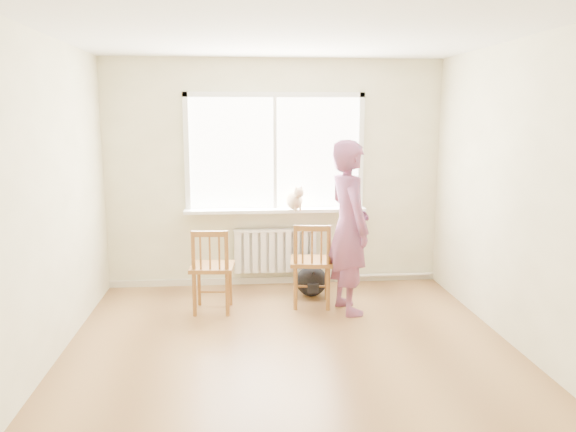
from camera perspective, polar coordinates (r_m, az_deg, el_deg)
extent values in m
plane|color=#9B6E3F|center=(4.89, 0.55, -14.49)|extent=(4.50, 4.50, 0.00)
plane|color=white|center=(4.49, 0.61, 18.59)|extent=(4.50, 4.50, 0.00)
cube|color=#EDE6BE|center=(6.72, -1.35, 4.27)|extent=(4.00, 0.01, 2.70)
cube|color=white|center=(6.68, -1.35, 6.39)|extent=(2.00, 0.02, 1.30)
cube|color=white|center=(6.65, -1.36, 12.23)|extent=(2.12, 0.05, 0.06)
cube|color=white|center=(6.67, -10.25, 6.22)|extent=(0.06, 0.05, 1.42)
cube|color=white|center=(6.81, 7.40, 6.38)|extent=(0.06, 0.05, 1.42)
cube|color=white|center=(6.66, -1.33, 6.38)|extent=(0.04, 0.05, 1.30)
cube|color=white|center=(6.67, -1.27, 0.59)|extent=(2.15, 0.22, 0.04)
cube|color=white|center=(6.83, -1.29, -3.51)|extent=(1.00, 0.02, 0.55)
cube|color=white|center=(6.78, -1.26, -3.61)|extent=(1.00, 0.10, 0.51)
cube|color=white|center=(6.73, -1.27, -1.46)|extent=(1.00, 0.12, 0.03)
cylinder|color=silver|center=(7.10, 8.90, -5.98)|extent=(1.40, 0.04, 0.04)
cube|color=beige|center=(6.97, -1.29, -6.52)|extent=(4.00, 0.03, 0.08)
cube|color=brown|center=(5.96, -7.70, -5.15)|extent=(0.48, 0.46, 0.04)
cylinder|color=brown|center=(6.17, -5.89, -6.88)|extent=(0.04, 0.04, 0.48)
cylinder|color=brown|center=(6.21, -9.02, -6.84)|extent=(0.04, 0.04, 0.48)
cylinder|color=brown|center=(5.85, -6.18, -7.85)|extent=(0.04, 0.04, 0.48)
cylinder|color=brown|center=(5.89, -9.49, -7.80)|extent=(0.04, 0.04, 0.48)
cylinder|color=brown|center=(5.79, -6.22, -5.86)|extent=(0.04, 0.04, 0.90)
cylinder|color=brown|center=(5.83, -9.55, -5.83)|extent=(0.04, 0.04, 0.90)
cube|color=brown|center=(5.71, -7.99, -1.82)|extent=(0.37, 0.07, 0.06)
cylinder|color=brown|center=(5.74, -7.00, -3.67)|extent=(0.02, 0.02, 0.36)
cylinder|color=brown|center=(5.75, -7.95, -3.67)|extent=(0.02, 0.02, 0.36)
cylinder|color=brown|center=(5.76, -8.89, -3.66)|extent=(0.02, 0.02, 0.36)
cube|color=brown|center=(6.09, 2.42, -4.63)|extent=(0.50, 0.48, 0.04)
cylinder|color=brown|center=(6.33, 3.95, -6.36)|extent=(0.04, 0.04, 0.49)
cylinder|color=brown|center=(6.32, 0.80, -6.35)|extent=(0.04, 0.04, 0.49)
cylinder|color=brown|center=(6.00, 4.09, -7.30)|extent=(0.04, 0.04, 0.49)
cylinder|color=brown|center=(5.99, 0.75, -7.30)|extent=(0.04, 0.04, 0.49)
cylinder|color=brown|center=(5.93, 4.12, -5.31)|extent=(0.04, 0.04, 0.92)
cylinder|color=brown|center=(5.93, 0.76, -5.30)|extent=(0.04, 0.04, 0.92)
cube|color=brown|center=(5.83, 2.47, -1.26)|extent=(0.37, 0.08, 0.06)
cylinder|color=brown|center=(5.87, 3.41, -3.13)|extent=(0.02, 0.02, 0.37)
cylinder|color=brown|center=(5.87, 2.46, -3.12)|extent=(0.02, 0.02, 0.37)
cylinder|color=brown|center=(5.87, 1.50, -3.12)|extent=(0.02, 0.02, 0.37)
imported|color=#C44341|center=(5.84, 6.20, -1.14)|extent=(0.56, 0.73, 1.80)
ellipsoid|color=beige|center=(6.60, 0.66, 1.61)|extent=(0.26, 0.33, 0.21)
sphere|color=beige|center=(6.46, 1.09, 2.38)|extent=(0.12, 0.12, 0.12)
cone|color=beige|center=(6.44, 0.82, 2.89)|extent=(0.04, 0.04, 0.05)
cone|color=beige|center=(6.46, 1.36, 2.92)|extent=(0.04, 0.04, 0.05)
cylinder|color=beige|center=(6.75, 0.21, 1.25)|extent=(0.07, 0.19, 0.03)
cylinder|color=beige|center=(6.50, 0.72, 0.99)|extent=(0.03, 0.03, 0.11)
cylinder|color=beige|center=(6.52, 1.25, 1.02)|extent=(0.03, 0.03, 0.11)
ellipsoid|color=black|center=(6.46, 2.41, -6.61)|extent=(0.41, 0.35, 0.36)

